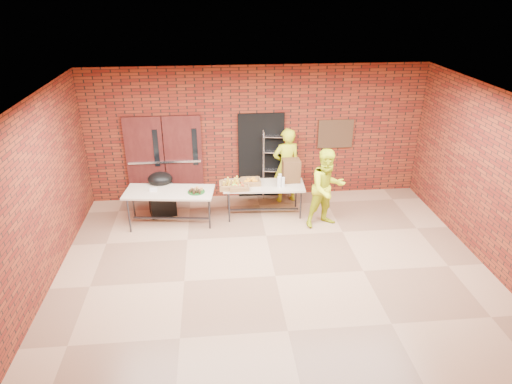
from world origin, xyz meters
TOP-DOWN VIEW (x-y plane):
  - room at (0.00, 0.00)m, footprint 8.08×7.08m
  - double_doors at (-2.20, 3.44)m, footprint 1.78×0.12m
  - dark_doorway at (0.10, 3.46)m, footprint 1.10×0.06m
  - bronze_plaque at (1.90, 3.45)m, footprint 0.85×0.04m
  - wire_rack at (0.45, 3.32)m, footprint 0.66×0.32m
  - table_left at (-2.03, 2.20)m, footprint 1.99×1.02m
  - table_right at (0.06, 2.43)m, footprint 1.85×0.86m
  - basket_bananas at (-0.69, 2.34)m, footprint 0.50×0.39m
  - basket_oranges at (-0.24, 2.51)m, footprint 0.44×0.34m
  - basket_apples at (-0.51, 2.26)m, footprint 0.43×0.33m
  - muffin_tray at (-1.44, 2.10)m, footprint 0.37×0.37m
  - napkin_box at (-2.36, 2.25)m, footprint 0.16×0.11m
  - coffee_dispenser at (0.69, 2.59)m, footprint 0.39×0.35m
  - cup_stack_front at (0.37, 2.27)m, footprint 0.08×0.08m
  - cup_stack_mid at (0.46, 2.27)m, footprint 0.08×0.08m
  - cup_stack_back at (0.42, 2.44)m, footprint 0.08×0.08m
  - covered_grill at (-2.25, 2.68)m, footprint 0.66×0.60m
  - volunteer_woman at (0.66, 3.10)m, footprint 0.74×0.56m
  - volunteer_man at (1.34, 1.82)m, footprint 1.01×0.89m

SIDE VIEW (x-z plane):
  - covered_grill at x=-2.25m, z-range 0.00..1.03m
  - table_right at x=0.06m, z-range 0.31..1.05m
  - table_left at x=-2.03m, z-range 0.33..1.11m
  - basket_apples at x=-0.51m, z-range 0.73..0.86m
  - basket_oranges at x=-0.24m, z-range 0.73..0.87m
  - basket_bananas at x=-0.69m, z-range 0.73..0.89m
  - napkin_box at x=-2.36m, z-range 0.78..0.84m
  - muffin_tray at x=-1.44m, z-range 0.78..0.87m
  - cup_stack_mid at x=0.46m, z-range 0.74..0.97m
  - wire_rack at x=0.45m, z-range 0.00..1.72m
  - cup_stack_back at x=0.42m, z-range 0.74..0.99m
  - cup_stack_front at x=0.37m, z-range 0.74..0.99m
  - volunteer_man at x=1.34m, z-range 0.00..1.76m
  - volunteer_woman at x=0.66m, z-range 0.00..1.83m
  - coffee_dispenser at x=0.69m, z-range 0.74..1.25m
  - dark_doorway at x=0.10m, z-range 0.00..2.10m
  - double_doors at x=-2.20m, z-range 0.00..2.10m
  - bronze_plaque at x=1.90m, z-range 1.20..1.90m
  - room at x=0.00m, z-range -0.04..3.24m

